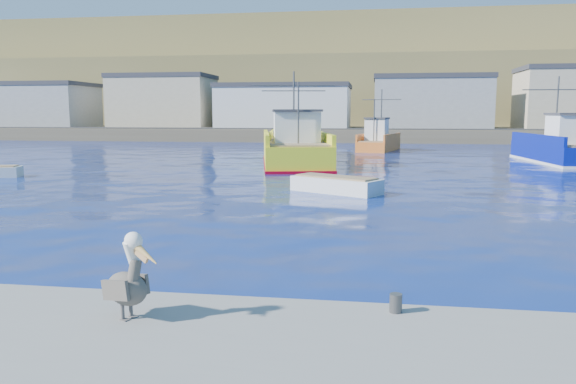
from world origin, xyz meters
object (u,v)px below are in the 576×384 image
(trawler_blue, at_px, (562,149))
(pelican, at_px, (128,282))
(skiff_mid, at_px, (336,186))
(trawler_yellow_a, at_px, (293,145))
(boat_orange, at_px, (378,141))
(trawler_yellow_b, at_px, (295,149))

(trawler_blue, bearing_deg, pelican, -115.56)
(trawler_blue, height_order, skiff_mid, trawler_blue)
(trawler_yellow_a, relative_size, trawler_blue, 1.08)
(trawler_blue, bearing_deg, boat_orange, 139.38)
(trawler_yellow_b, distance_m, skiff_mid, 13.94)
(trawler_yellow_a, xyz_separation_m, boat_orange, (6.95, 9.82, -0.07))
(trawler_blue, xyz_separation_m, skiff_mid, (-15.40, -18.37, -0.72))
(trawler_yellow_b, bearing_deg, skiff_mid, -74.13)
(trawler_blue, height_order, boat_orange, trawler_blue)
(skiff_mid, height_order, pelican, pelican)
(trawler_yellow_a, bearing_deg, boat_orange, 54.74)
(boat_orange, height_order, pelican, boat_orange)
(trawler_yellow_a, xyz_separation_m, pelican, (2.92, -37.88, 0.03))
(trawler_yellow_a, distance_m, trawler_yellow_b, 6.66)
(skiff_mid, bearing_deg, pelican, -96.18)
(trawler_yellow_b, bearing_deg, boat_orange, 70.25)
(boat_orange, relative_size, pelican, 5.68)
(trawler_yellow_a, height_order, boat_orange, trawler_yellow_a)
(trawler_yellow_a, bearing_deg, trawler_blue, -4.53)
(trawler_yellow_a, bearing_deg, trawler_yellow_b, -80.87)
(boat_orange, bearing_deg, trawler_yellow_a, -125.26)
(trawler_yellow_b, bearing_deg, trawler_blue, 14.52)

